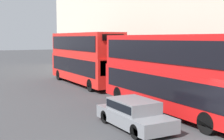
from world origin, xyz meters
TOP-DOWN VIEW (x-y plane):
  - bus_leading at (1.60, 5.37)m, footprint 2.59×10.97m
  - bus_second_in_queue at (1.60, 17.52)m, footprint 2.59×10.81m
  - car_dark_sedan at (-1.80, 3.84)m, footprint 1.84×4.34m
  - pedestrian at (4.24, 9.27)m, footprint 0.36×0.36m

SIDE VIEW (x-z plane):
  - car_dark_sedan at x=-1.80m, z-range 0.04..1.37m
  - pedestrian at x=4.24m, z-range -0.07..1.73m
  - bus_leading at x=1.60m, z-range 0.22..4.57m
  - bus_second_in_queue at x=1.60m, z-range 0.23..4.84m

